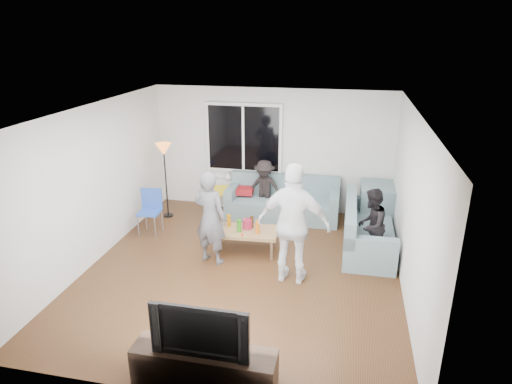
% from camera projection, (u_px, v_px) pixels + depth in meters
% --- Properties ---
extents(floor, '(5.00, 5.50, 0.04)m').
position_uv_depth(floor, '(243.00, 271.00, 7.33)').
color(floor, '#56351C').
rests_on(floor, ground).
extents(ceiling, '(5.00, 5.50, 0.04)m').
position_uv_depth(ceiling, '(241.00, 110.00, 6.41)').
color(ceiling, white).
rests_on(ceiling, ground).
extents(wall_back, '(5.00, 0.04, 2.60)m').
position_uv_depth(wall_back, '(272.00, 150.00, 9.41)').
color(wall_back, silver).
rests_on(wall_back, ground).
extents(wall_front, '(5.00, 0.04, 2.60)m').
position_uv_depth(wall_front, '(175.00, 294.00, 4.32)').
color(wall_front, silver).
rests_on(wall_front, ground).
extents(wall_left, '(0.04, 5.50, 2.60)m').
position_uv_depth(wall_left, '(93.00, 185.00, 7.35)').
color(wall_left, silver).
rests_on(wall_left, ground).
extents(wall_right, '(0.04, 5.50, 2.60)m').
position_uv_depth(wall_right, '(413.00, 208.00, 6.38)').
color(wall_right, silver).
rests_on(wall_right, ground).
extents(window_frame, '(1.62, 0.06, 1.47)m').
position_uv_depth(window_frame, '(244.00, 138.00, 9.37)').
color(window_frame, white).
rests_on(window_frame, wall_back).
extents(window_glass, '(1.50, 0.02, 1.35)m').
position_uv_depth(window_glass, '(243.00, 139.00, 9.33)').
color(window_glass, black).
rests_on(window_glass, window_frame).
extents(window_mullion, '(0.05, 0.03, 1.35)m').
position_uv_depth(window_mullion, '(243.00, 139.00, 9.32)').
color(window_mullion, white).
rests_on(window_mullion, window_frame).
extents(radiator, '(1.30, 0.12, 0.62)m').
position_uv_depth(radiator, '(244.00, 194.00, 9.76)').
color(radiator, silver).
rests_on(radiator, floor).
extents(potted_plant, '(0.25, 0.22, 0.38)m').
position_uv_depth(potted_plant, '(259.00, 174.00, 9.50)').
color(potted_plant, '#2D7133').
rests_on(potted_plant, radiator).
extents(vase, '(0.19, 0.19, 0.19)m').
position_uv_depth(vase, '(228.00, 176.00, 9.66)').
color(vase, silver).
rests_on(vase, radiator).
extents(sofa_back_section, '(2.30, 0.85, 0.85)m').
position_uv_depth(sofa_back_section, '(282.00, 198.00, 9.20)').
color(sofa_back_section, slate).
rests_on(sofa_back_section, floor).
extents(sofa_right_section, '(2.00, 0.85, 0.85)m').
position_uv_depth(sofa_right_section, '(369.00, 226.00, 7.92)').
color(sofa_right_section, slate).
rests_on(sofa_right_section, floor).
extents(sofa_corner, '(0.85, 0.85, 0.85)m').
position_uv_depth(sofa_corner, '(382.00, 206.00, 8.82)').
color(sofa_corner, slate).
rests_on(sofa_corner, floor).
extents(cushion_yellow, '(0.44, 0.40, 0.14)m').
position_uv_depth(cushion_yellow, '(223.00, 190.00, 9.39)').
color(cushion_yellow, yellow).
rests_on(cushion_yellow, sofa_back_section).
extents(cushion_red, '(0.38, 0.33, 0.13)m').
position_uv_depth(cushion_red, '(244.00, 191.00, 9.38)').
color(cushion_red, maroon).
rests_on(cushion_red, sofa_back_section).
extents(coffee_table, '(1.14, 0.67, 0.40)m').
position_uv_depth(coffee_table, '(246.00, 240.00, 7.88)').
color(coffee_table, '#9F7A4D').
rests_on(coffee_table, floor).
extents(pitcher, '(0.17, 0.17, 0.17)m').
position_uv_depth(pitcher, '(247.00, 224.00, 7.84)').
color(pitcher, maroon).
rests_on(pitcher, coffee_table).
extents(side_chair, '(0.44, 0.44, 0.86)m').
position_uv_depth(side_chair, '(150.00, 213.00, 8.47)').
color(side_chair, '#294FB2').
rests_on(side_chair, floor).
extents(floor_lamp, '(0.32, 0.32, 1.56)m').
position_uv_depth(floor_lamp, '(166.00, 181.00, 9.14)').
color(floor_lamp, orange).
rests_on(floor_lamp, floor).
extents(player_left, '(0.67, 0.54, 1.60)m').
position_uv_depth(player_left, '(210.00, 218.00, 7.31)').
color(player_left, '#525257').
rests_on(player_left, floor).
extents(player_right, '(1.16, 0.58, 1.91)m').
position_uv_depth(player_right, '(294.00, 224.00, 6.70)').
color(player_right, white).
rests_on(player_right, floor).
extents(spectator_right, '(0.66, 0.74, 1.28)m').
position_uv_depth(spectator_right, '(371.00, 225.00, 7.42)').
color(spectator_right, black).
rests_on(spectator_right, floor).
extents(spectator_back, '(0.85, 0.59, 1.20)m').
position_uv_depth(spectator_back, '(264.00, 188.00, 9.24)').
color(spectator_back, black).
rests_on(spectator_back, floor).
extents(tv_console, '(1.60, 0.40, 0.44)m').
position_uv_depth(tv_console, '(204.00, 367.00, 4.91)').
color(tv_console, '#36241B').
rests_on(tv_console, floor).
extents(television, '(1.07, 0.14, 0.62)m').
position_uv_depth(television, '(202.00, 327.00, 4.73)').
color(television, black).
rests_on(television, tv_console).
extents(bottle_b, '(0.08, 0.08, 0.22)m').
position_uv_depth(bottle_b, '(239.00, 226.00, 7.72)').
color(bottle_b, '#297B16').
rests_on(bottle_b, coffee_table).
extents(bottle_c, '(0.07, 0.07, 0.21)m').
position_uv_depth(bottle_c, '(252.00, 222.00, 7.87)').
color(bottle_c, '#34200B').
rests_on(bottle_c, coffee_table).
extents(bottle_a, '(0.07, 0.07, 0.22)m').
position_uv_depth(bottle_a, '(229.00, 221.00, 7.92)').
color(bottle_a, '#BF760B').
rests_on(bottle_a, coffee_table).
extents(bottle_d, '(0.07, 0.07, 0.24)m').
position_uv_depth(bottle_d, '(257.00, 227.00, 7.65)').
color(bottle_d, '#CC6012').
rests_on(bottle_d, coffee_table).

